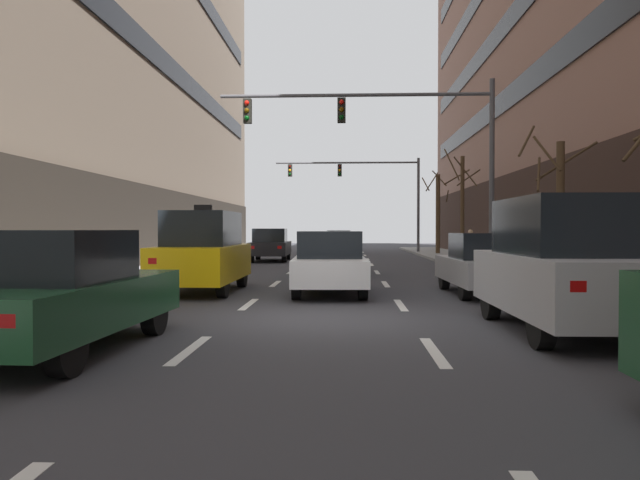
{
  "coord_description": "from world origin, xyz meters",
  "views": [
    {
      "loc": [
        0.48,
        -11.14,
        1.68
      ],
      "look_at": [
        -0.61,
        13.85,
        1.22
      ],
      "focal_mm": 33.4,
      "sensor_mm": 36.0,
      "label": 1
    }
  ],
  "objects_px": {
    "car_driving_1": "(330,253)",
    "car_driving_3": "(270,245)",
    "car_parked_1": "(564,265)",
    "taxi_driving_5": "(203,252)",
    "street_tree_3": "(462,203)",
    "street_tree_1": "(558,205)",
    "car_parked_2": "(484,264)",
    "street_tree_0": "(438,212)",
    "car_driving_0": "(58,292)",
    "car_driving_4": "(338,242)",
    "traffic_signal_1": "(368,183)",
    "car_driving_2": "(329,263)",
    "traffic_signal_0": "(397,135)",
    "pedestrian_0": "(470,245)"
  },
  "relations": [
    {
      "from": "car_driving_1",
      "to": "car_driving_3",
      "type": "distance_m",
      "value": 9.82
    },
    {
      "from": "car_driving_1",
      "to": "car_parked_1",
      "type": "bearing_deg",
      "value": -71.26
    },
    {
      "from": "taxi_driving_5",
      "to": "street_tree_3",
      "type": "relative_size",
      "value": 0.79
    },
    {
      "from": "car_driving_3",
      "to": "street_tree_1",
      "type": "xyz_separation_m",
      "value": [
        9.79,
        -14.45,
        1.51
      ]
    },
    {
      "from": "car_parked_2",
      "to": "street_tree_0",
      "type": "relative_size",
      "value": 0.81
    },
    {
      "from": "car_driving_1",
      "to": "car_driving_0",
      "type": "bearing_deg",
      "value": -103.39
    },
    {
      "from": "car_parked_1",
      "to": "car_driving_4",
      "type": "bearing_deg",
      "value": 97.4
    },
    {
      "from": "car_driving_3",
      "to": "traffic_signal_1",
      "type": "height_order",
      "value": "traffic_signal_1"
    },
    {
      "from": "car_driving_0",
      "to": "car_driving_1",
      "type": "relative_size",
      "value": 1.05
    },
    {
      "from": "car_driving_2",
      "to": "car_parked_2",
      "type": "height_order",
      "value": "car_driving_2"
    },
    {
      "from": "car_driving_3",
      "to": "car_driving_1",
      "type": "bearing_deg",
      "value": -69.79
    },
    {
      "from": "street_tree_3",
      "to": "traffic_signal_0",
      "type": "bearing_deg",
      "value": -112.85
    },
    {
      "from": "car_parked_1",
      "to": "car_parked_2",
      "type": "relative_size",
      "value": 1.07
    },
    {
      "from": "traffic_signal_1",
      "to": "pedestrian_0",
      "type": "height_order",
      "value": "traffic_signal_1"
    },
    {
      "from": "car_parked_2",
      "to": "street_tree_3",
      "type": "xyz_separation_m",
      "value": [
        2.33,
        14.99,
        2.23
      ]
    },
    {
      "from": "car_parked_2",
      "to": "traffic_signal_0",
      "type": "relative_size",
      "value": 0.45
    },
    {
      "from": "traffic_signal_1",
      "to": "car_driving_4",
      "type": "bearing_deg",
      "value": -174.37
    },
    {
      "from": "car_driving_1",
      "to": "street_tree_0",
      "type": "height_order",
      "value": "street_tree_0"
    },
    {
      "from": "car_driving_1",
      "to": "car_driving_2",
      "type": "distance_m",
      "value": 6.55
    },
    {
      "from": "car_driving_4",
      "to": "taxi_driving_5",
      "type": "xyz_separation_m",
      "value": [
        -3.28,
        -25.28,
        0.28
      ]
    },
    {
      "from": "car_parked_1",
      "to": "pedestrian_0",
      "type": "bearing_deg",
      "value": 83.85
    },
    {
      "from": "traffic_signal_0",
      "to": "street_tree_3",
      "type": "relative_size",
      "value": 1.67
    },
    {
      "from": "car_driving_4",
      "to": "taxi_driving_5",
      "type": "height_order",
      "value": "taxi_driving_5"
    },
    {
      "from": "street_tree_3",
      "to": "car_driving_0",
      "type": "bearing_deg",
      "value": -113.53
    },
    {
      "from": "traffic_signal_0",
      "to": "taxi_driving_5",
      "type": "bearing_deg",
      "value": -138.71
    },
    {
      "from": "car_parked_1",
      "to": "street_tree_1",
      "type": "xyz_separation_m",
      "value": [
        2.29,
        6.85,
        1.26
      ]
    },
    {
      "from": "car_driving_4",
      "to": "traffic_signal_1",
      "type": "height_order",
      "value": "traffic_signal_1"
    },
    {
      "from": "car_driving_4",
      "to": "street_tree_1",
      "type": "height_order",
      "value": "street_tree_1"
    },
    {
      "from": "car_driving_4",
      "to": "pedestrian_0",
      "type": "xyz_separation_m",
      "value": [
        5.67,
        -16.13,
        0.23
      ]
    },
    {
      "from": "car_driving_4",
      "to": "taxi_driving_5",
      "type": "distance_m",
      "value": 25.49
    },
    {
      "from": "traffic_signal_0",
      "to": "street_tree_3",
      "type": "distance_m",
      "value": 10.74
    },
    {
      "from": "car_driving_0",
      "to": "car_driving_2",
      "type": "relative_size",
      "value": 1.03
    },
    {
      "from": "car_driving_0",
      "to": "street_tree_0",
      "type": "relative_size",
      "value": 0.86
    },
    {
      "from": "car_driving_3",
      "to": "pedestrian_0",
      "type": "xyz_separation_m",
      "value": [
        9.12,
        -6.25,
        0.17
      ]
    },
    {
      "from": "traffic_signal_1",
      "to": "street_tree_0",
      "type": "bearing_deg",
      "value": -33.7
    },
    {
      "from": "car_parked_1",
      "to": "traffic_signal_1",
      "type": "bearing_deg",
      "value": 93.69
    },
    {
      "from": "car_driving_0",
      "to": "car_parked_1",
      "type": "xyz_separation_m",
      "value": [
        7.43,
        1.88,
        0.27
      ]
    },
    {
      "from": "car_driving_3",
      "to": "traffic_signal_1",
      "type": "distance_m",
      "value": 12.16
    },
    {
      "from": "pedestrian_0",
      "to": "taxi_driving_5",
      "type": "bearing_deg",
      "value": -134.38
    },
    {
      "from": "car_driving_4",
      "to": "car_parked_2",
      "type": "relative_size",
      "value": 1.01
    },
    {
      "from": "street_tree_1",
      "to": "car_driving_2",
      "type": "bearing_deg",
      "value": -168.18
    },
    {
      "from": "car_driving_1",
      "to": "pedestrian_0",
      "type": "height_order",
      "value": "pedestrian_0"
    },
    {
      "from": "traffic_signal_0",
      "to": "street_tree_0",
      "type": "relative_size",
      "value": 1.8
    },
    {
      "from": "car_driving_2",
      "to": "street_tree_1",
      "type": "height_order",
      "value": "street_tree_1"
    },
    {
      "from": "car_driving_0",
      "to": "car_driving_2",
      "type": "distance_m",
      "value": 8.19
    },
    {
      "from": "car_driving_1",
      "to": "car_driving_2",
      "type": "xyz_separation_m",
      "value": [
        0.15,
        -6.54,
        0.01
      ]
    },
    {
      "from": "car_driving_2",
      "to": "car_driving_3",
      "type": "xyz_separation_m",
      "value": [
        -3.54,
        15.76,
        0.04
      ]
    },
    {
      "from": "car_driving_0",
      "to": "taxi_driving_5",
      "type": "bearing_deg",
      "value": 89.28
    },
    {
      "from": "car_driving_1",
      "to": "taxi_driving_5",
      "type": "height_order",
      "value": "taxi_driving_5"
    },
    {
      "from": "car_driving_3",
      "to": "street_tree_1",
      "type": "height_order",
      "value": "street_tree_1"
    }
  ]
}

